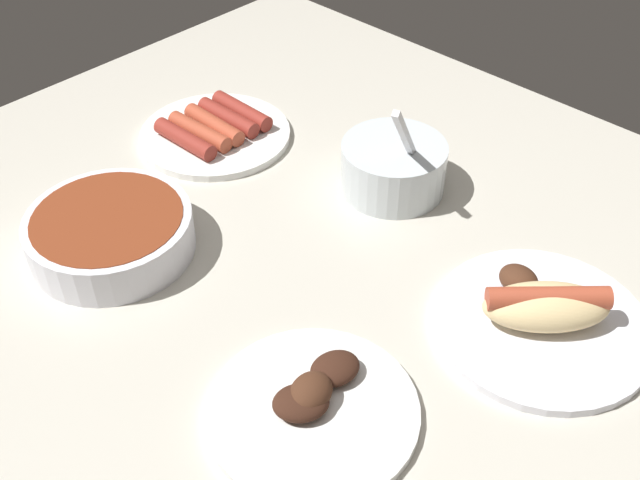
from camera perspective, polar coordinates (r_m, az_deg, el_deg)
ground_plane at (r=89.42cm, az=3.46°, el=-1.87°), size 120.00×90.00×3.00cm
plate_hotdog_assembled at (r=82.29cm, az=16.08°, el=-5.31°), size 22.45×22.45×5.61cm
bowl_coleslaw at (r=96.49cm, az=5.45°, el=5.54°), size 13.13×13.21×15.86cm
bowl_chili at (r=90.40cm, az=-15.24°, el=0.59°), size 18.82×18.82×4.93cm
plate_sausages at (r=107.78cm, az=-7.78°, el=7.98°), size 20.67×20.67×3.26cm
plate_grilled_meat at (r=72.88cm, az=-0.50°, el=-12.12°), size 19.89×19.89×3.87cm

